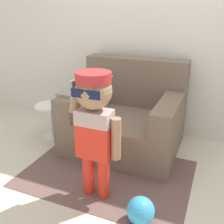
{
  "coord_description": "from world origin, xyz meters",
  "views": [
    {
      "loc": [
        0.75,
        -2.14,
        1.43
      ],
      "look_at": [
        -0.09,
        -0.15,
        0.57
      ],
      "focal_mm": 42.0,
      "sensor_mm": 36.0,
      "label": 1
    }
  ],
  "objects_px": {
    "person_child": "(95,118)",
    "side_table": "(51,118)",
    "armchair": "(126,118)",
    "toy_ball": "(141,211)"
  },
  "relations": [
    {
      "from": "toy_ball",
      "to": "person_child",
      "type": "bearing_deg",
      "value": 159.74
    },
    {
      "from": "armchair",
      "to": "person_child",
      "type": "relative_size",
      "value": 1.14
    },
    {
      "from": "toy_ball",
      "to": "side_table",
      "type": "bearing_deg",
      "value": 147.0
    },
    {
      "from": "armchair",
      "to": "side_table",
      "type": "distance_m",
      "value": 0.88
    },
    {
      "from": "person_child",
      "to": "side_table",
      "type": "xyz_separation_m",
      "value": [
        -0.93,
        0.72,
        -0.43
      ]
    },
    {
      "from": "armchair",
      "to": "toy_ball",
      "type": "relative_size",
      "value": 5.79
    },
    {
      "from": "person_child",
      "to": "toy_ball",
      "type": "bearing_deg",
      "value": -20.26
    },
    {
      "from": "person_child",
      "to": "side_table",
      "type": "bearing_deg",
      "value": 142.13
    },
    {
      "from": "side_table",
      "to": "person_child",
      "type": "bearing_deg",
      "value": -37.87
    },
    {
      "from": "person_child",
      "to": "toy_ball",
      "type": "relative_size",
      "value": 5.09
    }
  ]
}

